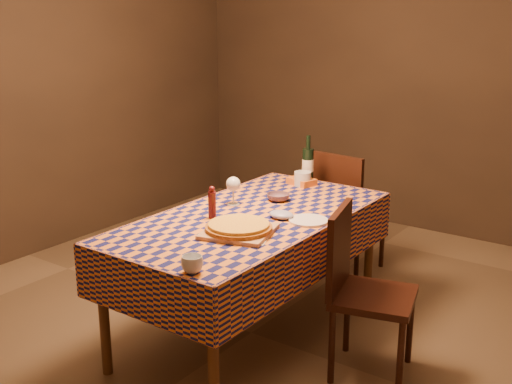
% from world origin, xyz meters
% --- Properties ---
extents(room, '(5.00, 5.10, 2.70)m').
position_xyz_m(room, '(0.00, 0.00, 1.35)').
color(room, brown).
rests_on(room, ground).
extents(dining_table, '(0.94, 1.84, 0.77)m').
position_xyz_m(dining_table, '(0.00, 0.00, 0.69)').
color(dining_table, brown).
rests_on(dining_table, ground).
extents(cutting_board, '(0.43, 0.43, 0.02)m').
position_xyz_m(cutting_board, '(0.13, -0.30, 0.78)').
color(cutting_board, tan).
rests_on(cutting_board, dining_table).
extents(pizza, '(0.43, 0.43, 0.04)m').
position_xyz_m(pizza, '(0.13, -0.30, 0.81)').
color(pizza, '#8F5117').
rests_on(pizza, cutting_board).
extents(pepper_mill, '(0.06, 0.06, 0.19)m').
position_xyz_m(pepper_mill, '(-0.15, -0.17, 0.86)').
color(pepper_mill, '#4B1114').
rests_on(pepper_mill, dining_table).
extents(bowl, '(0.19, 0.19, 0.05)m').
position_xyz_m(bowl, '(-0.03, 0.34, 0.79)').
color(bowl, '#614551').
rests_on(bowl, dining_table).
extents(wine_glass, '(0.10, 0.10, 0.18)m').
position_xyz_m(wine_glass, '(-0.21, 0.10, 0.90)').
color(wine_glass, silver).
rests_on(wine_glass, dining_table).
extents(wine_bottle, '(0.09, 0.09, 0.33)m').
position_xyz_m(wine_bottle, '(-0.13, 0.86, 0.89)').
color(wine_bottle, black).
rests_on(wine_bottle, dining_table).
extents(deli_tub, '(0.15, 0.15, 0.10)m').
position_xyz_m(deli_tub, '(-0.10, 0.74, 0.82)').
color(deli_tub, silver).
rests_on(deli_tub, dining_table).
extents(takeout_container, '(0.21, 0.17, 0.05)m').
position_xyz_m(takeout_container, '(-0.12, 0.75, 0.79)').
color(takeout_container, '#CE641B').
rests_on(takeout_container, dining_table).
extents(white_plate, '(0.24, 0.24, 0.01)m').
position_xyz_m(white_plate, '(0.34, 0.09, 0.78)').
color(white_plate, white).
rests_on(white_plate, dining_table).
extents(tumbler, '(0.13, 0.13, 0.08)m').
position_xyz_m(tumbler, '(0.28, -0.85, 0.81)').
color(tumbler, silver).
rests_on(tumbler, dining_table).
extents(flour_patch, '(0.29, 0.26, 0.00)m').
position_xyz_m(flour_patch, '(0.21, -0.33, 0.77)').
color(flour_patch, white).
rests_on(flour_patch, dining_table).
extents(flour_bag, '(0.17, 0.14, 0.04)m').
position_xyz_m(flour_bag, '(0.18, 0.06, 0.79)').
color(flour_bag, '#9BA3C7').
rests_on(flour_bag, dining_table).
extents(chair_far, '(0.46, 0.47, 0.93)m').
position_xyz_m(chair_far, '(-0.01, 1.21, 0.52)').
color(chair_far, black).
rests_on(chair_far, ground).
extents(chair_right, '(0.52, 0.52, 0.93)m').
position_xyz_m(chair_right, '(0.72, 0.00, 0.52)').
color(chair_right, black).
rests_on(chair_right, ground).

